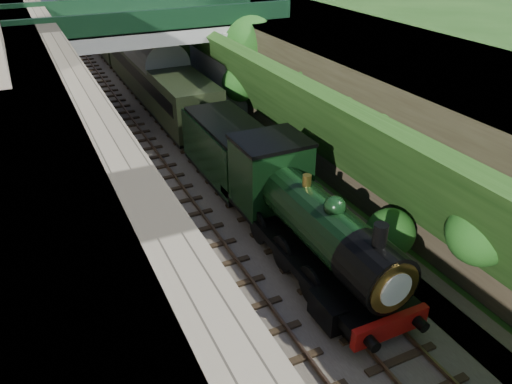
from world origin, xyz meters
name	(u,v)px	position (x,y,z in m)	size (l,w,h in m)	color
trackbed	(169,139)	(0.00, 20.00, 0.10)	(10.00, 90.00, 0.20)	#473F38
retaining_wall	(61,97)	(-5.50, 20.00, 3.50)	(1.00, 90.00, 7.00)	#756B56
street_plateau_right	(310,70)	(9.50, 20.00, 3.12)	(8.00, 90.00, 6.25)	#262628
embankment_slope	(254,93)	(4.94, 18.68, 2.65)	(4.25, 90.00, 6.36)	#1E4714
track_left	(135,143)	(-2.00, 20.00, 0.25)	(2.50, 90.00, 0.20)	black
track_right	(188,134)	(1.20, 20.00, 0.25)	(2.50, 90.00, 0.20)	black
road_bridge	(160,55)	(0.94, 24.00, 4.08)	(16.00, 6.40, 7.25)	gray
tree	(250,47)	(5.91, 21.25, 4.65)	(3.60, 3.80, 6.60)	black
locomotive	(307,221)	(1.20, 6.28, 1.89)	(3.10, 10.23, 3.83)	black
tender	(229,153)	(1.20, 13.64, 1.62)	(2.70, 6.00, 3.05)	black
coach_front	(157,78)	(1.20, 26.24, 2.05)	(2.90, 18.00, 3.70)	black
coach_middle	(104,29)	(1.20, 45.04, 2.05)	(2.90, 18.00, 3.70)	black
coach_rear	(75,2)	(1.20, 63.84, 2.05)	(2.90, 18.00, 3.70)	black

